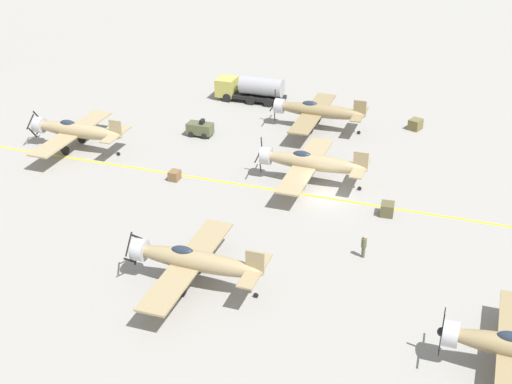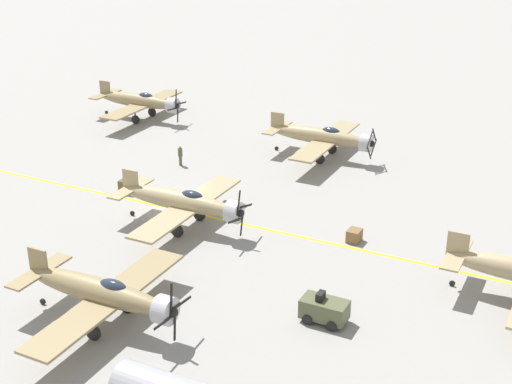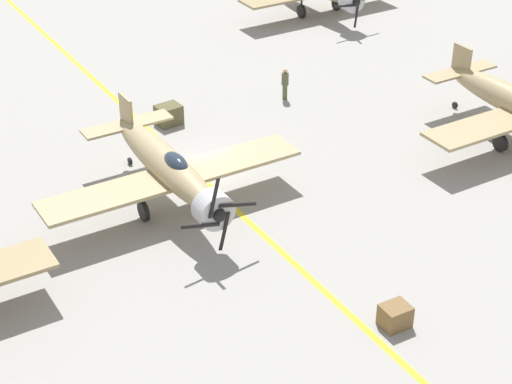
% 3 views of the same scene
% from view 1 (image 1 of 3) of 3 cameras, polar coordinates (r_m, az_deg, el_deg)
% --- Properties ---
extents(ground_plane, '(400.00, 400.00, 0.00)m').
position_cam_1_polar(ground_plane, '(61.36, 5.41, -0.45)').
color(ground_plane, gray).
extents(taxiway_stripe, '(0.30, 160.00, 0.01)m').
position_cam_1_polar(taxiway_stripe, '(61.36, 5.41, -0.45)').
color(taxiway_stripe, yellow).
rests_on(taxiway_stripe, ground).
extents(airplane_far_center, '(12.00, 9.98, 3.65)m').
position_cam_1_polar(airplane_far_center, '(71.67, -14.28, 4.80)').
color(airplane_far_center, tan).
rests_on(airplane_far_center, ground).
extents(airplane_mid_left, '(12.00, 9.98, 3.65)m').
position_cam_1_polar(airplane_mid_left, '(49.03, -5.09, -5.48)').
color(airplane_mid_left, tan).
rests_on(airplane_mid_left, ground).
extents(airplane_mid_center, '(12.00, 9.98, 3.76)m').
position_cam_1_polar(airplane_mid_center, '(62.92, 4.32, 2.38)').
color(airplane_mid_center, tan).
rests_on(airplane_mid_center, ground).
extents(airplane_mid_right, '(12.00, 9.98, 3.80)m').
position_cam_1_polar(airplane_mid_right, '(74.69, 4.87, 6.50)').
color(airplane_mid_right, '#917D54').
rests_on(airplane_mid_right, ground).
extents(fuel_tanker, '(2.67, 8.00, 2.98)m').
position_cam_1_polar(fuel_tanker, '(82.50, -0.45, 8.28)').
color(fuel_tanker, black).
rests_on(fuel_tanker, ground).
extents(tow_tractor, '(1.57, 2.60, 1.79)m').
position_cam_1_polar(tow_tractor, '(73.35, -4.50, 5.09)').
color(tow_tractor, '#515638').
rests_on(tow_tractor, ground).
extents(ground_crew_walking, '(0.40, 0.40, 1.82)m').
position_cam_1_polar(ground_crew_walking, '(53.01, 8.62, -4.25)').
color(ground_crew_walking, '#515638').
rests_on(ground_crew_walking, ground).
extents(supply_crate_by_tanker, '(1.07, 0.90, 0.88)m').
position_cam_1_polar(supply_crate_by_tanker, '(64.36, -6.53, 1.32)').
color(supply_crate_by_tanker, brown).
rests_on(supply_crate_by_tanker, ground).
extents(supply_crate_mid_lane, '(1.66, 1.53, 1.12)m').
position_cam_1_polar(supply_crate_mid_lane, '(76.61, 12.64, 5.30)').
color(supply_crate_mid_lane, brown).
rests_on(supply_crate_mid_lane, ground).
extents(supply_crate_outboard, '(1.35, 1.16, 1.05)m').
position_cam_1_polar(supply_crate_outboard, '(59.16, 10.45, -1.36)').
color(supply_crate_outboard, brown).
rests_on(supply_crate_outboard, ground).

